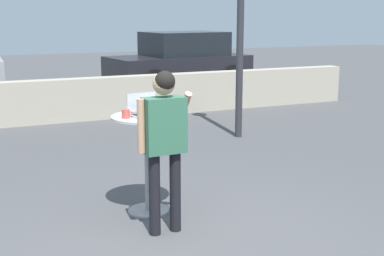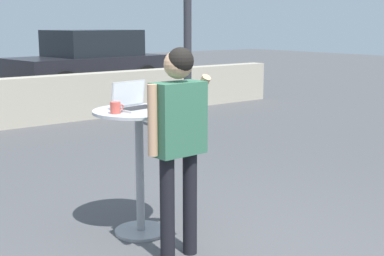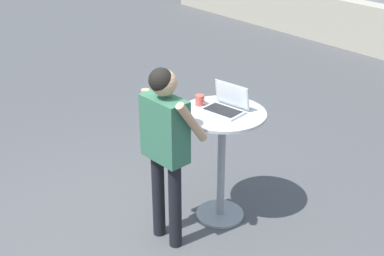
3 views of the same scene
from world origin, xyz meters
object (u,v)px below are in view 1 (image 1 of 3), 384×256
standing_person (164,133)px  parked_car_near_street (180,60)px  coffee_mug (126,114)px  cafe_table (147,146)px  laptop (145,110)px

standing_person → parked_car_near_street: parked_car_near_street is taller
standing_person → coffee_mug: bearing=110.5°
cafe_table → standing_person: bearing=-93.7°
standing_person → parked_car_near_street: bearing=66.2°
standing_person → parked_car_near_street: (4.15, 9.43, -0.19)m
coffee_mug → standing_person: standing_person is taller
cafe_table → coffee_mug: size_ratio=9.22×
parked_car_near_street → laptop: bearing=-115.1°
laptop → coffee_mug: 0.25m
cafe_table → parked_car_near_street: (4.11, 8.83, 0.09)m
laptop → coffee_mug: size_ratio=3.32×
standing_person → parked_car_near_street: size_ratio=0.39×
cafe_table → coffee_mug: coffee_mug is taller
laptop → parked_car_near_street: parked_car_near_street is taller
cafe_table → parked_car_near_street: size_ratio=0.26×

